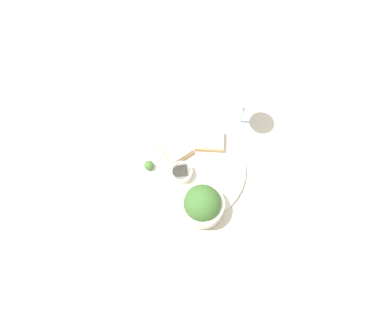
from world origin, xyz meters
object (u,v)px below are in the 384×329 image
Objects in this scene: cheese_toast_near at (175,148)px; wine_glass at (246,103)px; fork at (158,266)px; napkin at (149,100)px; sauce_ramekin at (181,173)px; cheese_toast_far at (210,141)px; salad_bowl at (202,204)px.

wine_glass is at bearing -138.14° from cheese_toast_near.
napkin is at bearing -69.48° from fork.
fork is (0.12, 0.48, -0.10)m from wine_glass.
cheese_toast_far is at bearing -114.04° from sauce_ramekin.
wine_glass is at bearing 179.04° from napkin.
cheese_toast_far is 0.15m from wine_glass.
wine_glass is at bearing -120.15° from sauce_ramekin.
napkin is (0.26, -0.31, -0.05)m from salad_bowl.
salad_bowl is 0.21m from cheese_toast_far.
sauce_ramekin is 0.42× the size of fork.
napkin is (0.18, -0.23, -0.03)m from sauce_ramekin.
fork is (-0.05, 0.33, -0.02)m from cheese_toast_near.
salad_bowl is 0.41m from napkin.
cheese_toast_near reaches higher than fork.
fork is (0.05, 0.38, -0.02)m from cheese_toast_far.
salad_bowl is 0.80× the size of fork.
cheese_toast_far is at bearing -82.69° from salad_bowl.
napkin is (0.14, -0.16, -0.02)m from cheese_toast_near.
salad_bowl is at bearing 97.31° from cheese_toast_far.
salad_bowl is at bearing 128.03° from cheese_toast_near.
wine_glass is (-0.13, -0.23, 0.08)m from sauce_ramekin.
cheese_toast_near is at bearing 130.56° from napkin.
wine_glass reaches higher than napkin.
cheese_toast_near is 0.33m from fork.
cheese_toast_near is 0.11m from cheese_toast_far.
wine_glass reaches higher than cheese_toast_near.
wine_glass is (-0.05, -0.31, 0.05)m from salad_bowl.
sauce_ramekin is at bearing 65.96° from cheese_toast_far.
fork is at bearing 75.59° from wine_glass.
salad_bowl is 1.88× the size of sauce_ramekin.
fork is (0.07, 0.18, -0.05)m from salad_bowl.
napkin is (0.23, -0.11, -0.02)m from cheese_toast_far.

